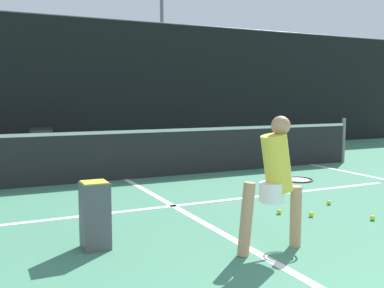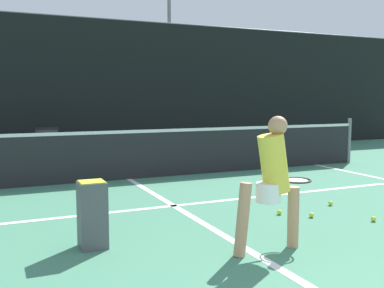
% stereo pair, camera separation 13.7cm
% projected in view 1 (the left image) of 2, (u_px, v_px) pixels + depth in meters
% --- Properties ---
extents(court_service_line, '(8.25, 0.10, 0.01)m').
position_uv_depth(court_service_line, '(173.00, 206.00, 6.53)').
color(court_service_line, white).
rests_on(court_service_line, ground).
extents(court_center_mark, '(0.10, 6.27, 0.01)m').
position_uv_depth(court_center_mark, '(197.00, 219.00, 5.83)').
color(court_center_mark, white).
rests_on(court_center_mark, ground).
extents(net, '(11.09, 0.09, 1.07)m').
position_uv_depth(net, '(125.00, 153.00, 8.59)').
color(net, slate).
rests_on(net, ground).
extents(fence_back, '(24.00, 0.06, 3.75)m').
position_uv_depth(fence_back, '(79.00, 86.00, 12.26)').
color(fence_back, black).
rests_on(fence_back, ground).
extents(player_practicing, '(1.08, 0.53, 1.40)m').
position_uv_depth(player_practicing, '(276.00, 178.00, 4.59)').
color(player_practicing, tan).
rests_on(player_practicing, ground).
extents(tennis_ball_scattered_0, '(0.07, 0.07, 0.07)m').
position_uv_depth(tennis_ball_scattered_0, '(329.00, 202.00, 6.61)').
color(tennis_ball_scattered_0, '#D1E033').
rests_on(tennis_ball_scattered_0, ground).
extents(tennis_ball_scattered_2, '(0.07, 0.07, 0.07)m').
position_uv_depth(tennis_ball_scattered_2, '(311.00, 214.00, 5.94)').
color(tennis_ball_scattered_2, '#D1E033').
rests_on(tennis_ball_scattered_2, ground).
extents(tennis_ball_scattered_3, '(0.07, 0.07, 0.07)m').
position_uv_depth(tennis_ball_scattered_3, '(373.00, 218.00, 5.77)').
color(tennis_ball_scattered_3, '#D1E033').
rests_on(tennis_ball_scattered_3, ground).
extents(tennis_ball_scattered_4, '(0.07, 0.07, 0.07)m').
position_uv_depth(tennis_ball_scattered_4, '(279.00, 212.00, 6.08)').
color(tennis_ball_scattered_4, '#D1E033').
rests_on(tennis_ball_scattered_4, ground).
extents(tennis_ball_scattered_7, '(0.07, 0.07, 0.07)m').
position_uv_depth(tennis_ball_scattered_7, '(275.00, 179.00, 8.53)').
color(tennis_ball_scattered_7, '#D1E033').
rests_on(tennis_ball_scattered_7, ground).
extents(ball_hopper, '(0.28, 0.28, 0.71)m').
position_uv_depth(ball_hopper, '(95.00, 213.00, 4.68)').
color(ball_hopper, '#4C4C51').
rests_on(ball_hopper, ground).
extents(trash_bin, '(0.58, 0.58, 0.82)m').
position_uv_depth(trash_bin, '(42.00, 144.00, 11.16)').
color(trash_bin, '#3F3F42').
rests_on(trash_bin, ground).
extents(floodlight_mast, '(1.10, 0.24, 7.76)m').
position_uv_depth(floodlight_mast, '(162.00, 19.00, 19.78)').
color(floodlight_mast, slate).
rests_on(floodlight_mast, ground).
extents(tree_east, '(3.42, 3.42, 3.91)m').
position_uv_depth(tree_east, '(156.00, 60.00, 22.40)').
color(tree_east, brown).
rests_on(tree_east, ground).
extents(building_far, '(36.00, 2.40, 5.79)m').
position_uv_depth(building_far, '(20.00, 77.00, 29.64)').
color(building_far, beige).
rests_on(building_far, ground).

